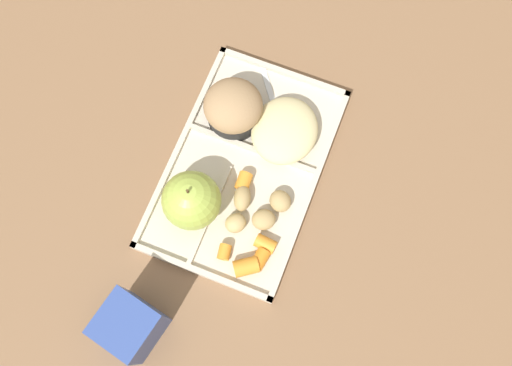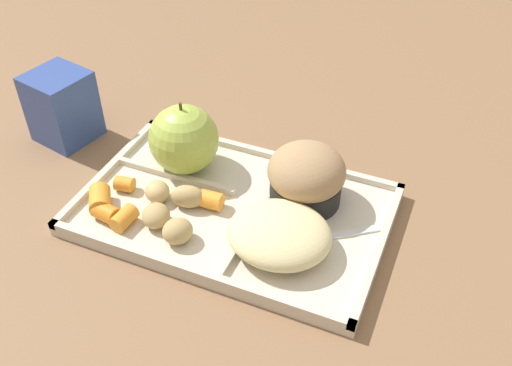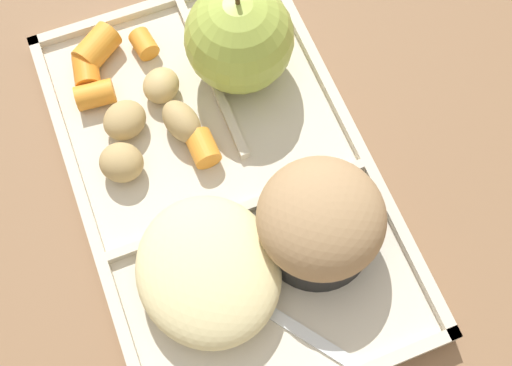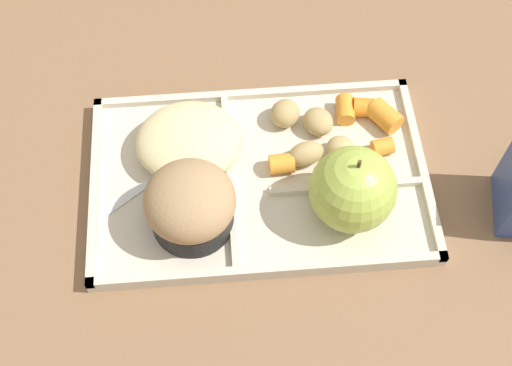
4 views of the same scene
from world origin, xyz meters
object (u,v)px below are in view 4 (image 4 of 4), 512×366
(lunch_tray, at_px, (260,179))
(bran_muffin, at_px, (190,205))
(green_apple, at_px, (353,190))
(plastic_fork, at_px, (161,173))

(lunch_tray, height_order, bran_muffin, bran_muffin)
(lunch_tray, distance_m, green_apple, 0.11)
(green_apple, distance_m, plastic_fork, 0.20)
(bran_muffin, bearing_deg, lunch_tray, -147.10)
(green_apple, relative_size, plastic_fork, 0.74)
(bran_muffin, distance_m, plastic_fork, 0.07)
(lunch_tray, relative_size, bran_muffin, 3.92)
(green_apple, bearing_deg, lunch_tray, -28.17)
(green_apple, height_order, plastic_fork, green_apple)
(plastic_fork, bearing_deg, lunch_tray, 173.28)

